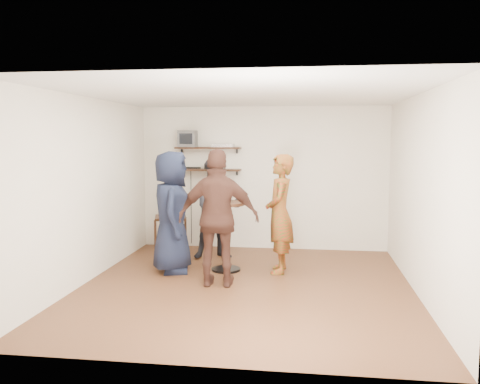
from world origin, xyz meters
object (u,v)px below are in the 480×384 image
object	(u,v)px
person_dark	(218,208)
person_navy	(172,212)
side_table	(171,222)
person_brown	(219,218)
crt_monitor	(188,139)
dvd_deck	(223,145)
person_plaid	(280,214)
radio	(211,166)
drinks_table	(226,227)

from	to	relation	value
person_dark	person_navy	xyz separation A→B (m)	(-0.53, -0.96, 0.06)
side_table	person_brown	distance (m)	2.32
crt_monitor	side_table	distance (m)	1.56
person_navy	dvd_deck	bearing A→B (deg)	-28.56
side_table	person_dark	size ratio (longest dim) A/B	0.39
side_table	person_plaid	distance (m)	2.31
crt_monitor	person_navy	xyz separation A→B (m)	(0.17, -1.75, -1.10)
dvd_deck	radio	size ratio (longest dim) A/B	1.82
crt_monitor	dvd_deck	world-z (taller)	crt_monitor
person_dark	person_plaid	bearing A→B (deg)	-53.88
crt_monitor	radio	distance (m)	0.65
radio	side_table	xyz separation A→B (m)	(-0.64, -0.45, -0.98)
drinks_table	person_navy	distance (m)	0.85
person_plaid	person_brown	xyz separation A→B (m)	(-0.78, -0.84, 0.05)
radio	person_plaid	size ratio (longest dim) A/B	0.12
dvd_deck	radio	distance (m)	0.44
radio	person_brown	distance (m)	2.52
person_dark	person_brown	size ratio (longest dim) A/B	0.91
crt_monitor	dvd_deck	size ratio (longest dim) A/B	0.80
dvd_deck	crt_monitor	bearing A→B (deg)	180.00
dvd_deck	radio	bearing A→B (deg)	180.00
radio	person_navy	size ratio (longest dim) A/B	0.12
crt_monitor	dvd_deck	bearing A→B (deg)	0.00
person_navy	person_dark	bearing A→B (deg)	-41.92
radio	side_table	world-z (taller)	radio
drinks_table	person_plaid	size ratio (longest dim) A/B	0.59
drinks_table	person_plaid	distance (m)	0.85
person_plaid	person_dark	distance (m)	1.32
side_table	person_brown	size ratio (longest dim) A/B	0.36
crt_monitor	side_table	xyz separation A→B (m)	(-0.22, -0.45, -1.48)
dvd_deck	person_plaid	distance (m)	2.16
radio	dvd_deck	bearing A→B (deg)	0.00
drinks_table	person_dark	bearing A→B (deg)	109.24
person_plaid	person_dark	world-z (taller)	person_plaid
drinks_table	person_plaid	world-z (taller)	person_plaid
dvd_deck	radio	xyz separation A→B (m)	(-0.23, 0.00, -0.38)
side_table	person_navy	size ratio (longest dim) A/B	0.37
crt_monitor	drinks_table	bearing A→B (deg)	-58.42
person_plaid	drinks_table	bearing A→B (deg)	-90.00
side_table	drinks_table	size ratio (longest dim) A/B	0.63
drinks_table	person_dark	size ratio (longest dim) A/B	0.62
dvd_deck	person_dark	xyz separation A→B (m)	(0.04, -0.79, -1.04)
dvd_deck	person_dark	bearing A→B (deg)	-86.91
radio	side_table	distance (m)	1.25
person_dark	person_brown	bearing A→B (deg)	-98.33
radio	side_table	size ratio (longest dim) A/B	0.33
person_brown	side_table	bearing A→B (deg)	-60.34
radio	person_dark	xyz separation A→B (m)	(0.27, -0.79, -0.66)
crt_monitor	person_plaid	distance (m)	2.61
radio	side_table	bearing A→B (deg)	-144.98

